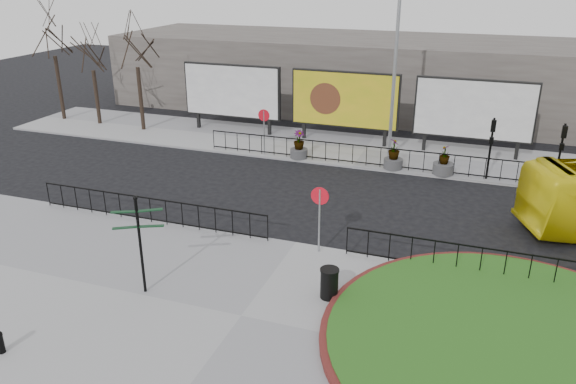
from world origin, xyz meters
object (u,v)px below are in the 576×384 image
at_px(litter_bin, 329,283).
at_px(planter_b, 394,157).
at_px(planter_c, 444,164).
at_px(lamp_post, 395,69).
at_px(planter_a, 299,147).
at_px(bollard, 0,341).
at_px(billboard_mid, 345,100).
at_px(fingerpost_sign, 139,235).

relative_size(litter_bin, planter_b, 0.64).
bearing_deg(planter_c, lamp_post, 151.59).
distance_m(planter_a, planter_c, 7.49).
height_order(bollard, planter_c, planter_c).
height_order(billboard_mid, litter_bin, billboard_mid).
bearing_deg(planter_c, planter_a, 180.00).
xyz_separation_m(bollard, planter_c, (9.78, 18.06, 0.14)).
bearing_deg(litter_bin, fingerpost_sign, -163.87).
xyz_separation_m(billboard_mid, planter_b, (3.50, -3.57, -1.89)).
height_order(litter_bin, planter_c, planter_c).
height_order(lamp_post, planter_c, lamp_post).
bearing_deg(billboard_mid, planter_c, -30.91).
relative_size(fingerpost_sign, bollard, 4.92).
bearing_deg(fingerpost_sign, bollard, -140.87).
relative_size(bollard, planter_b, 0.43).
distance_m(lamp_post, planter_b, 4.45).
xyz_separation_m(litter_bin, planter_c, (2.31, 12.58, 0.01)).
bearing_deg(planter_a, bollard, -97.24).
bearing_deg(planter_c, planter_b, 180.00).
height_order(lamp_post, planter_a, lamp_post).
bearing_deg(planter_a, billboard_mid, 66.93).
relative_size(lamp_post, bollard, 13.97).
xyz_separation_m(lamp_post, planter_a, (-4.53, -1.60, -4.13)).
height_order(bollard, litter_bin, litter_bin).
xyz_separation_m(lamp_post, planter_c, (2.96, -1.60, -4.20)).
bearing_deg(billboard_mid, planter_b, -45.58).
xyz_separation_m(billboard_mid, lamp_post, (3.01, -1.97, 2.23)).
height_order(bollard, planter_a, planter_a).
relative_size(litter_bin, planter_c, 0.67).
distance_m(lamp_post, planter_c, 5.38).
height_order(lamp_post, bollard, lamp_post).
relative_size(lamp_post, planter_c, 6.24).
distance_m(billboard_mid, litter_bin, 16.68).
bearing_deg(billboard_mid, litter_bin, -77.24).
xyz_separation_m(lamp_post, litter_bin, (0.65, -14.18, -4.21)).
bearing_deg(lamp_post, planter_b, -72.88).
bearing_deg(planter_b, lamp_post, 107.12).
bearing_deg(litter_bin, planter_b, 90.72).
height_order(lamp_post, litter_bin, lamp_post).
height_order(billboard_mid, lamp_post, lamp_post).
bearing_deg(bollard, planter_a, 82.76).
height_order(billboard_mid, planter_c, billboard_mid).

